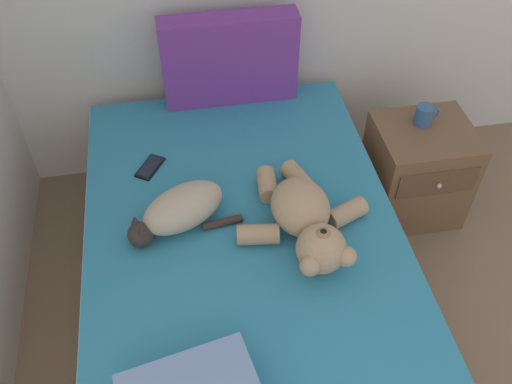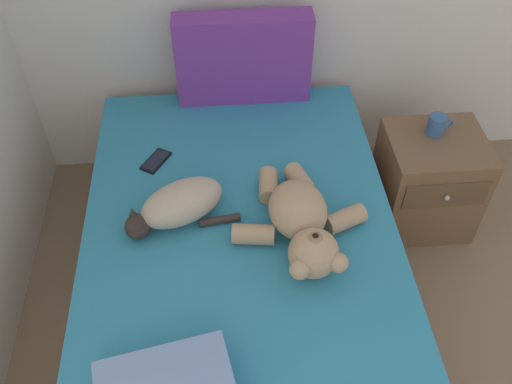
% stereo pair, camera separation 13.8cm
% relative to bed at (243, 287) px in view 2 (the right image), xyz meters
% --- Properties ---
extents(bed, '(1.27, 2.05, 0.52)m').
position_rel_bed_xyz_m(bed, '(0.00, 0.00, 0.00)').
color(bed, brown).
rests_on(bed, ground_plane).
extents(patterned_cushion, '(0.63, 0.13, 0.43)m').
position_rel_bed_xyz_m(patterned_cushion, '(0.07, 0.94, 0.48)').
color(patterned_cushion, '#72338C').
rests_on(patterned_cushion, bed).
extents(cat, '(0.44, 0.33, 0.15)m').
position_rel_bed_xyz_m(cat, '(-0.24, 0.17, 0.33)').
color(cat, tan).
rests_on(cat, bed).
extents(teddy_bear, '(0.53, 0.61, 0.20)m').
position_rel_bed_xyz_m(teddy_bear, '(0.23, 0.03, 0.35)').
color(teddy_bear, tan).
rests_on(teddy_bear, bed).
extents(cell_phone, '(0.14, 0.16, 0.01)m').
position_rel_bed_xyz_m(cell_phone, '(-0.34, 0.50, 0.27)').
color(cell_phone, black).
rests_on(cell_phone, bed).
extents(nightstand, '(0.45, 0.43, 0.52)m').
position_rel_bed_xyz_m(nightstand, '(0.93, 0.53, 0.00)').
color(nightstand, brown).
rests_on(nightstand, ground_plane).
extents(mug, '(0.12, 0.08, 0.09)m').
position_rel_bed_xyz_m(mug, '(0.93, 0.59, 0.31)').
color(mug, '#33598C').
rests_on(mug, nightstand).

